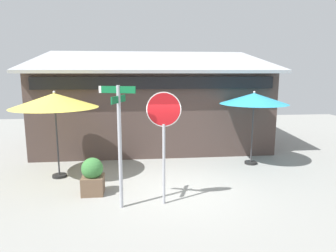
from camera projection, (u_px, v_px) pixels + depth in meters
ground_plane at (176, 191)px, 8.49m from camera, size 28.00×28.00×0.10m
cafe_building at (152, 107)px, 13.51m from camera, size 9.90×5.50×4.32m
street_sign_post at (119, 135)px, 7.03m from camera, size 0.85×0.79×2.96m
stop_sign at (164, 126)px, 7.21m from camera, size 0.83×0.11×2.80m
patio_umbrella_mustard_left at (55, 101)px, 9.05m from camera, size 2.61×2.61×2.70m
patio_umbrella_teal_center at (254, 99)px, 10.42m from camera, size 2.36×2.36×2.61m
sidewalk_planter at (93, 176)px, 8.08m from camera, size 0.58×0.58×1.00m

